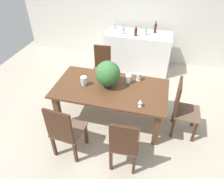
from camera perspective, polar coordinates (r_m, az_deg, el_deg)
ground_plane at (r=4.21m, az=-0.35°, el=-7.67°), size 7.04×7.04×0.00m
back_wall at (r=5.78m, az=6.57°, el=20.17°), size 6.40×0.10×2.60m
dining_table at (r=3.78m, az=-0.40°, el=-0.87°), size 2.03×1.06×0.75m
chair_far_left at (r=4.72m, az=-2.82°, el=6.37°), size 0.44×0.48×1.02m
chair_foot_end at (r=3.77m, az=18.55°, el=-4.34°), size 0.46×0.48×1.06m
chair_near_right at (r=3.08m, az=3.35°, el=-14.51°), size 0.45×0.49×1.02m
chair_near_left at (r=3.29m, az=-12.99°, el=-10.87°), size 0.50×0.51×1.04m
flower_centerpiece at (r=3.62m, az=-1.18°, el=4.37°), size 0.44×0.44×0.49m
crystal_vase_left at (r=3.78m, az=4.52°, el=3.10°), size 0.11×0.11×0.17m
crystal_vase_center_near at (r=3.76m, az=-7.77°, el=2.54°), size 0.12×0.12×0.17m
crystal_vase_right at (r=3.89m, az=7.39°, el=3.63°), size 0.09×0.09×0.15m
wine_glass at (r=3.29m, az=7.85°, el=-3.33°), size 0.08×0.08×0.14m
kitchen_counter at (r=5.51m, az=7.02°, el=10.22°), size 1.62×0.67×0.99m
wine_bottle_tall at (r=5.14m, az=6.55°, el=15.41°), size 0.07×0.07×0.23m
wine_bottle_amber at (r=5.37m, az=11.82°, el=16.19°), size 0.06×0.06×0.29m
wine_bottle_clear at (r=5.20m, az=9.19°, el=15.58°), size 0.07×0.07×0.26m
wine_bottle_dark at (r=5.20m, az=3.10°, el=15.92°), size 0.07×0.07×0.26m
wine_bottle_green at (r=5.51m, az=0.79°, el=17.19°), size 0.07×0.07×0.26m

